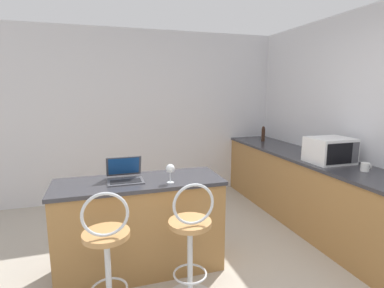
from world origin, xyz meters
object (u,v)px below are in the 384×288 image
bar_stool_near (108,260)px  wine_glass_tall (170,169)px  pepper_mill (263,134)px  laptop (125,174)px  bar_stool_far (191,247)px  mug_white (365,167)px  microwave (330,150)px

bar_stool_near → wine_glass_tall: (0.57, 0.43, 0.53)m
pepper_mill → laptop: bearing=-147.0°
bar_stool_far → laptop: laptop is taller
mug_white → bar_stool_far: bearing=-173.8°
bar_stool_far → laptop: (-0.44, 0.62, 0.46)m
microwave → mug_white: microwave is taller
wine_glass_tall → bar_stool_near: bearing=-143.4°
wine_glass_tall → pepper_mill: 2.57m
bar_stool_far → bar_stool_near: bearing=180.0°
laptop → pepper_mill: 2.76m
bar_stool_near → mug_white: bar_stool_near is taller
laptop → microwave: bearing=-0.0°
microwave → bar_stool_near: bearing=-165.9°
microwave → wine_glass_tall: microwave is taller
laptop → pepper_mill: (2.32, 1.50, 0.06)m
bar_stool_near → bar_stool_far: size_ratio=1.00×
bar_stool_near → bar_stool_far: bearing=0.0°
bar_stool_near → wine_glass_tall: wine_glass_tall is taller
bar_stool_near → laptop: 0.79m
bar_stool_near → pepper_mill: (2.51, 2.13, 0.52)m
laptop → mug_white: bearing=-9.9°
bar_stool_near → laptop: bearing=72.8°
bar_stool_far → microwave: (1.84, 0.62, 0.54)m
bar_stool_near → microwave: bearing=14.1°
pepper_mill → microwave: bearing=-91.3°
bar_stool_near → microwave: microwave is taller
mug_white → bar_stool_near: bearing=-175.3°
bar_stool_near → laptop: laptop is taller
laptop → wine_glass_tall: 0.43m
laptop → bar_stool_far: bearing=-54.8°
microwave → pepper_mill: bearing=88.7°
bar_stool_far → wine_glass_tall: 0.68m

